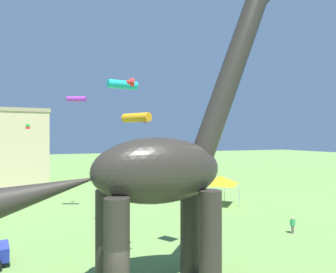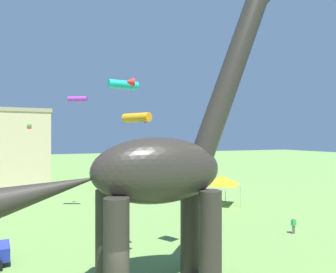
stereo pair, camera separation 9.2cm
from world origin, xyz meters
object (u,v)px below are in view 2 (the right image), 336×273
dinosaur_sculpture (157,170)px  kite_mid_left (78,99)px  kite_high_left (182,172)px  kite_mid_center (29,127)px  kite_far_right (125,84)px  festival_canopy_tent (221,180)px  kite_near_high (139,118)px  person_far_spectator (294,224)px

dinosaur_sculpture → kite_mid_left: 16.43m
kite_high_left → kite_mid_center: bearing=115.8°
dinosaur_sculpture → kite_high_left: dinosaur_sculpture is taller
dinosaur_sculpture → kite_mid_left: size_ratio=8.58×
kite_mid_left → kite_far_right: bearing=-71.8°
festival_canopy_tent → kite_far_right: bearing=-155.5°
festival_canopy_tent → kite_near_high: 17.12m
kite_mid_center → kite_high_left: (9.29, -19.19, -3.29)m
kite_mid_left → kite_far_right: (2.41, -7.33, 0.36)m
kite_mid_left → kite_high_left: (4.96, -11.56, -5.59)m
kite_mid_center → kite_mid_left: bearing=-60.4°
kite_high_left → kite_far_right: bearing=121.0°
festival_canopy_tent → kite_mid_center: (-18.11, 9.78, 5.51)m
kite_mid_center → kite_mid_left: (4.33, -7.63, 2.30)m
kite_near_high → kite_high_left: bearing=24.7°
dinosaur_sculpture → kite_mid_center: (-6.13, 23.19, 2.65)m
festival_canopy_tent → kite_high_left: bearing=-133.1°
dinosaur_sculpture → festival_canopy_tent: size_ratio=4.74×
festival_canopy_tent → kite_mid_center: 21.31m
kite_far_right → festival_canopy_tent: bearing=24.5°
kite_mid_center → kite_mid_left: kite_mid_left is taller
kite_high_left → kite_mid_left: bearing=113.2°
person_far_spectator → kite_near_high: 13.95m
kite_high_left → kite_near_high: bearing=-155.3°
kite_mid_center → kite_near_high: (6.07, -20.68, -0.10)m
dinosaur_sculpture → kite_mid_left: bearing=96.6°
kite_far_right → kite_near_high: bearing=-96.7°
dinosaur_sculpture → person_far_spectator: size_ratio=12.70×
person_far_spectator → kite_mid_center: size_ratio=2.24×
festival_canopy_tent → kite_high_left: 13.09m
dinosaur_sculpture → kite_high_left: 5.13m
kite_mid_center → dinosaur_sculpture: bearing=-75.2°
festival_canopy_tent → kite_far_right: 14.92m
person_far_spectator → kite_high_left: kite_high_left is taller
dinosaur_sculpture → kite_high_left: bearing=51.6°
kite_mid_center → kite_near_high: kite_mid_center is taller
dinosaur_sculpture → person_far_spectator: 13.23m
kite_near_high → dinosaur_sculpture: bearing=-88.6°
festival_canopy_tent → kite_mid_center: bearing=151.6°
dinosaur_sculpture → festival_canopy_tent: 18.21m
kite_near_high → kite_far_right: 6.39m
kite_mid_center → kite_high_left: 21.58m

